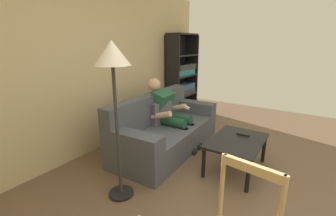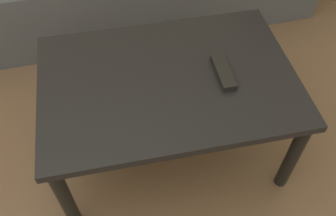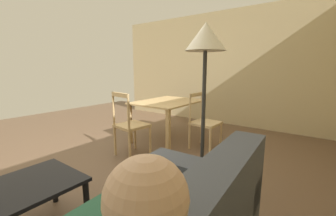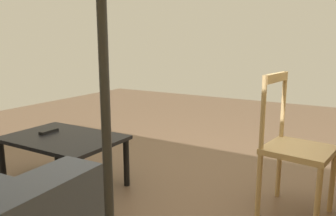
{
  "view_description": "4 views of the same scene",
  "coord_description": "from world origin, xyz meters",
  "px_view_note": "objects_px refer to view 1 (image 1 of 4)",
  "views": [
    {
      "loc": [
        -1.81,
        -0.28,
        1.69
      ],
      "look_at": [
        1.04,
        1.62,
        0.69
      ],
      "focal_mm": 24.45,
      "sensor_mm": 36.0,
      "label": 1
    },
    {
      "loc": [
        0.85,
        -0.39,
        1.39
      ],
      "look_at": [
        1.03,
        0.51,
        0.26
      ],
      "focal_mm": 39.25,
      "sensor_mm": 36.0,
      "label": 2
    },
    {
      "loc": [
        1.52,
        2.29,
        1.31
      ],
      "look_at": [
        -1.61,
        0.0,
        0.6
      ],
      "focal_mm": 22.93,
      "sensor_mm": 36.0,
      "label": 3
    },
    {
      "loc": [
        -1.01,
        2.29,
        1.19
      ],
      "look_at": [
        -0.28,
        1.06,
        0.9
      ],
      "focal_mm": 35.2,
      "sensor_mm": 36.0,
      "label": 4
    }
  ],
  "objects_px": {
    "couch": "(164,130)",
    "floor_lamp": "(113,69)",
    "coffee_table": "(237,144)",
    "person_lounging": "(168,112)",
    "tv_remote": "(243,134)",
    "bookshelf": "(182,83)"
  },
  "relations": [
    {
      "from": "person_lounging",
      "to": "coffee_table",
      "type": "relative_size",
      "value": 1.2
    },
    {
      "from": "bookshelf",
      "to": "floor_lamp",
      "type": "height_order",
      "value": "bookshelf"
    },
    {
      "from": "couch",
      "to": "tv_remote",
      "type": "height_order",
      "value": "couch"
    },
    {
      "from": "tv_remote",
      "to": "person_lounging",
      "type": "bearing_deg",
      "value": -87.53
    },
    {
      "from": "person_lounging",
      "to": "coffee_table",
      "type": "distance_m",
      "value": 1.24
    },
    {
      "from": "person_lounging",
      "to": "bookshelf",
      "type": "bearing_deg",
      "value": 22.68
    },
    {
      "from": "person_lounging",
      "to": "floor_lamp",
      "type": "distance_m",
      "value": 1.69
    },
    {
      "from": "coffee_table",
      "to": "bookshelf",
      "type": "relative_size",
      "value": 0.5
    },
    {
      "from": "couch",
      "to": "bookshelf",
      "type": "xyz_separation_m",
      "value": [
        1.76,
        0.71,
        0.45
      ]
    },
    {
      "from": "coffee_table",
      "to": "bookshelf",
      "type": "distance_m",
      "value": 2.61
    },
    {
      "from": "tv_remote",
      "to": "bookshelf",
      "type": "xyz_separation_m",
      "value": [
        1.57,
        1.91,
        0.32
      ]
    },
    {
      "from": "coffee_table",
      "to": "person_lounging",
      "type": "bearing_deg",
      "value": 82.98
    },
    {
      "from": "coffee_table",
      "to": "tv_remote",
      "type": "distance_m",
      "value": 0.21
    },
    {
      "from": "tv_remote",
      "to": "floor_lamp",
      "type": "xyz_separation_m",
      "value": [
        -1.46,
        0.93,
        0.99
      ]
    },
    {
      "from": "couch",
      "to": "tv_remote",
      "type": "bearing_deg",
      "value": -80.92
    },
    {
      "from": "tv_remote",
      "to": "floor_lamp",
      "type": "relative_size",
      "value": 0.1
    },
    {
      "from": "tv_remote",
      "to": "bookshelf",
      "type": "relative_size",
      "value": 0.09
    },
    {
      "from": "bookshelf",
      "to": "floor_lamp",
      "type": "bearing_deg",
      "value": -162.12
    },
    {
      "from": "person_lounging",
      "to": "tv_remote",
      "type": "bearing_deg",
      "value": -87.71
    },
    {
      "from": "floor_lamp",
      "to": "couch",
      "type": "bearing_deg",
      "value": 11.93
    },
    {
      "from": "couch",
      "to": "tv_remote",
      "type": "distance_m",
      "value": 1.22
    },
    {
      "from": "couch",
      "to": "floor_lamp",
      "type": "relative_size",
      "value": 1.21
    }
  ]
}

